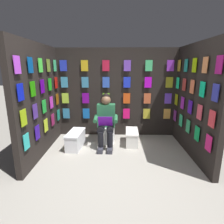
{
  "coord_description": "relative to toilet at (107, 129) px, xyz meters",
  "views": [
    {
      "loc": [
        0.02,
        2.51,
        1.75
      ],
      "look_at": [
        0.09,
        -1.13,
        0.85
      ],
      "focal_mm": 29.22,
      "sensor_mm": 36.0,
      "label": 1
    }
  ],
  "objects": [
    {
      "name": "display_wall_right",
      "position": [
        1.3,
        0.56,
        0.78
      ],
      "size": [
        0.14,
        2.06,
        2.21
      ],
      "color": "black",
      "rests_on": "ground"
    },
    {
      "name": "toilet",
      "position": [
        0.0,
        0.0,
        0.0
      ],
      "size": [
        0.41,
        0.56,
        0.77
      ],
      "rotation": [
        0.0,
        0.0,
        -0.01
      ],
      "color": "white",
      "rests_on": "ground"
    },
    {
      "name": "comic_longbox_far",
      "position": [
        0.68,
        0.34,
        -0.14
      ],
      "size": [
        0.35,
        0.69,
        0.36
      ],
      "rotation": [
        0.0,
        0.0,
        -0.09
      ],
      "color": "silver",
      "rests_on": "ground"
    },
    {
      "name": "person_reading",
      "position": [
        0.0,
        0.23,
        0.27
      ],
      "size": [
        0.53,
        0.68,
        1.19
      ],
      "rotation": [
        0.0,
        0.0,
        -0.01
      ],
      "color": "#286B42",
      "rests_on": "ground"
    },
    {
      "name": "display_wall_left",
      "position": [
        -1.76,
        0.56,
        0.78
      ],
      "size": [
        0.14,
        2.06,
        2.21
      ],
      "color": "black",
      "rests_on": "ground"
    },
    {
      "name": "display_wall_back",
      "position": [
        -0.23,
        -0.51,
        0.78
      ],
      "size": [
        3.07,
        0.14,
        2.21
      ],
      "color": "black",
      "rests_on": "ground"
    },
    {
      "name": "comic_longbox_near",
      "position": [
        -0.59,
        0.13,
        -0.16
      ],
      "size": [
        0.31,
        0.62,
        0.33
      ],
      "rotation": [
        0.0,
        0.0,
        -0.05
      ],
      "color": "white",
      "rests_on": "ground"
    },
    {
      "name": "ground_plane",
      "position": [
        -0.23,
        1.59,
        -0.33
      ],
      "size": [
        30.0,
        30.0,
        0.0
      ],
      "primitive_type": "plane",
      "color": "#9E998E"
    }
  ]
}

